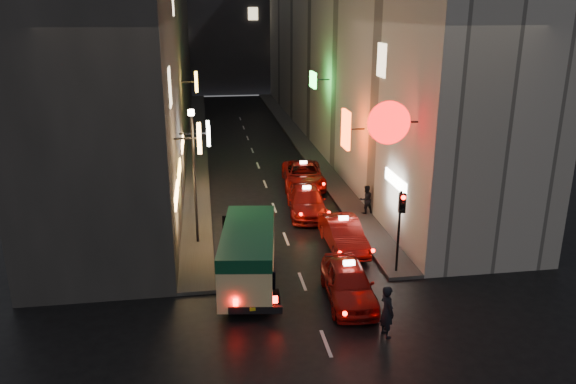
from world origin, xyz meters
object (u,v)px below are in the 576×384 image
pedestrian_crossing (387,308)px  traffic_light (401,215)px  taxi_near (348,280)px  minibus (248,251)px  lamp_post (194,168)px

pedestrian_crossing → traffic_light: traffic_light is taller
taxi_near → traffic_light: size_ratio=1.56×
minibus → lamp_post: size_ratio=0.94×
taxi_near → pedestrian_crossing: pedestrian_crossing is taller
traffic_light → lamp_post: 9.42m
minibus → lamp_post: lamp_post is taller
pedestrian_crossing → traffic_light: (1.89, 4.30, 1.64)m
minibus → pedestrian_crossing: size_ratio=2.79×
lamp_post → taxi_near: bearing=-47.9°
minibus → taxi_near: bearing=-25.3°
taxi_near → pedestrian_crossing: 2.66m
pedestrian_crossing → traffic_light: 4.98m
traffic_light → lamp_post: lamp_post is taller
lamp_post → minibus: bearing=-65.9°
minibus → pedestrian_crossing: minibus is taller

